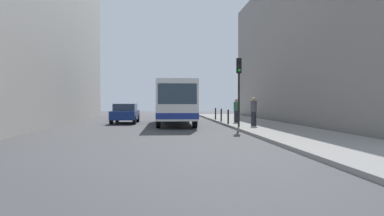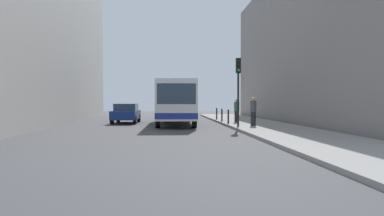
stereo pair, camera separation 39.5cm
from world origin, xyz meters
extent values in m
plane|color=#424244|center=(0.00, 0.00, 0.00)|extent=(80.00, 80.00, 0.00)
cube|color=gray|center=(5.40, 0.00, 0.07)|extent=(4.40, 40.00, 0.15)
cube|color=#BCB7AD|center=(-11.50, 4.00, 8.35)|extent=(7.00, 32.00, 16.69)
cube|color=gray|center=(11.50, 4.00, 6.02)|extent=(7.00, 32.00, 12.04)
cube|color=white|center=(-0.08, 3.41, 1.75)|extent=(2.69, 11.04, 2.50)
cube|color=navy|center=(-0.08, 3.41, 0.80)|extent=(2.71, 11.06, 0.36)
cube|color=#2D3D4C|center=(-0.17, -2.07, 2.10)|extent=(2.26, 0.10, 1.20)
cube|color=#2D3D4C|center=(-0.07, 3.91, 2.10)|extent=(2.69, 9.44, 1.00)
cylinder|color=black|center=(0.99, -0.51, 0.50)|extent=(0.30, 1.00, 1.00)
cylinder|color=black|center=(-1.27, -0.47, 0.50)|extent=(0.30, 1.00, 1.00)
cylinder|color=black|center=(1.12, 7.29, 0.50)|extent=(0.30, 1.00, 1.00)
cylinder|color=black|center=(-1.14, 7.33, 0.50)|extent=(0.30, 1.00, 1.00)
cube|color=navy|center=(-3.80, 4.96, 0.64)|extent=(1.90, 4.44, 0.64)
cube|color=#2D3D4C|center=(-3.80, 5.11, 1.22)|extent=(1.66, 2.50, 0.52)
cylinder|color=black|center=(-3.02, 3.44, 0.32)|extent=(0.24, 0.65, 0.64)
cylinder|color=black|center=(-4.66, 3.48, 0.32)|extent=(0.24, 0.65, 0.64)
cylinder|color=black|center=(-2.95, 6.44, 0.32)|extent=(0.24, 0.65, 0.64)
cylinder|color=black|center=(-4.59, 6.47, 0.32)|extent=(0.24, 0.65, 0.64)
cube|color=black|center=(0.58, 14.15, 0.64)|extent=(2.00, 4.48, 0.64)
cube|color=#2D3D4C|center=(0.59, 14.30, 1.22)|extent=(1.71, 2.53, 0.52)
cylinder|color=black|center=(1.33, 12.62, 0.32)|extent=(0.25, 0.65, 0.64)
cylinder|color=black|center=(-0.30, 12.69, 0.32)|extent=(0.25, 0.65, 0.64)
cylinder|color=black|center=(1.47, 15.61, 0.32)|extent=(0.25, 0.65, 0.64)
cylinder|color=black|center=(-0.17, 15.69, 0.32)|extent=(0.25, 0.65, 0.64)
cylinder|color=black|center=(3.55, -1.53, 1.75)|extent=(0.12, 0.12, 3.20)
cube|color=black|center=(3.55, -1.53, 3.80)|extent=(0.28, 0.24, 0.90)
sphere|color=black|center=(3.55, -1.66, 4.08)|extent=(0.16, 0.16, 0.16)
sphere|color=black|center=(3.55, -1.66, 3.80)|extent=(0.16, 0.16, 0.16)
sphere|color=green|center=(3.55, -1.66, 3.52)|extent=(0.16, 0.16, 0.16)
cylinder|color=black|center=(3.45, 1.45, 0.62)|extent=(0.11, 0.11, 0.95)
cylinder|color=black|center=(3.45, 4.39, 0.62)|extent=(0.11, 0.11, 0.95)
cylinder|color=black|center=(3.45, 7.33, 0.62)|extent=(0.11, 0.11, 0.95)
cylinder|color=#26262D|center=(4.58, -1.04, 0.58)|extent=(0.32, 0.32, 0.86)
cylinder|color=#4C4C51|center=(4.58, -1.04, 1.35)|extent=(0.38, 0.38, 0.67)
sphere|color=tan|center=(4.58, -1.04, 1.80)|extent=(0.24, 0.24, 0.24)
cylinder|color=#26262D|center=(4.29, 2.84, 0.57)|extent=(0.32, 0.32, 0.83)
cylinder|color=#336B3F|center=(4.29, 2.84, 1.30)|extent=(0.38, 0.38, 0.64)
sphere|color=tan|center=(4.29, 2.84, 1.73)|extent=(0.23, 0.23, 0.23)
camera|label=1|loc=(-1.15, -23.75, 1.66)|focal=35.13mm
camera|label=2|loc=(-0.76, -23.78, 1.66)|focal=35.13mm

